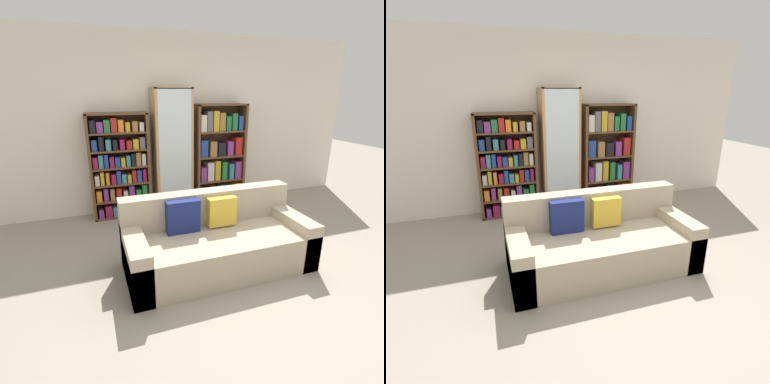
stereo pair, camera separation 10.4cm
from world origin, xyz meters
TOP-DOWN VIEW (x-y plane):
  - ground_plane at (0.00, 0.00)m, footprint 16.00×16.00m
  - wall_back at (0.00, 2.46)m, footprint 6.31×0.06m
  - couch at (-0.20, 0.44)m, footprint 2.00×0.86m
  - bookshelf_left at (-1.00, 2.26)m, footprint 0.88×0.32m
  - display_cabinet at (-0.18, 2.24)m, footprint 0.58×0.36m
  - bookshelf_right at (0.63, 2.26)m, footprint 0.85×0.32m
  - wine_bottle at (0.12, 1.82)m, footprint 0.07×0.07m

SIDE VIEW (x-z plane):
  - ground_plane at x=0.00m, z-range 0.00..0.00m
  - wine_bottle at x=0.12m, z-range -0.04..0.37m
  - couch at x=-0.20m, z-range -0.12..0.68m
  - bookshelf_left at x=-1.00m, z-range -0.02..1.54m
  - bookshelf_right at x=0.63m, z-range -0.04..1.63m
  - display_cabinet at x=-0.18m, z-range 0.00..1.91m
  - wall_back at x=0.00m, z-range 0.00..2.70m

